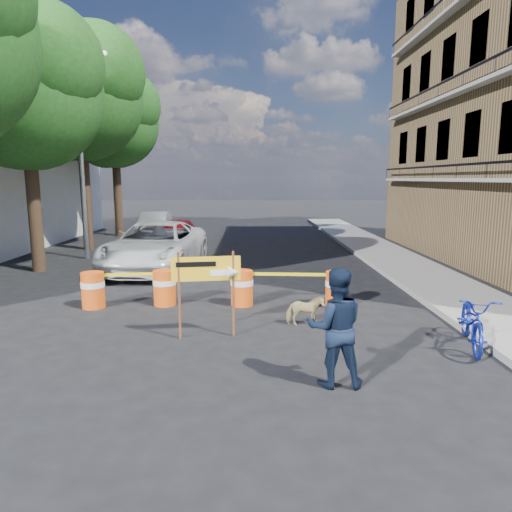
{
  "coord_description": "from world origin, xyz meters",
  "views": [
    {
      "loc": [
        0.55,
        -8.72,
        3.19
      ],
      "look_at": [
        0.71,
        2.41,
        1.3
      ],
      "focal_mm": 32.0,
      "sensor_mm": 36.0,
      "label": 1
    }
  ],
  "objects_px": {
    "detour_sign": "(215,275)",
    "suv_white": "(156,246)",
    "barrel_far_right": "(337,288)",
    "sedan_red": "(178,233)",
    "barrel_mid_left": "(165,287)",
    "bicycle": "(475,296)",
    "pedestrian": "(335,327)",
    "sedan_silver": "(155,224)",
    "barrel_mid_right": "(242,287)",
    "dog": "(305,311)",
    "barrel_far_left": "(93,289)"
  },
  "relations": [
    {
      "from": "detour_sign",
      "to": "suv_white",
      "type": "relative_size",
      "value": 0.3
    },
    {
      "from": "barrel_far_right",
      "to": "sedan_red",
      "type": "distance_m",
      "value": 11.49
    },
    {
      "from": "barrel_far_right",
      "to": "barrel_mid_left",
      "type": "bearing_deg",
      "value": 177.05
    },
    {
      "from": "barrel_mid_left",
      "to": "bicycle",
      "type": "height_order",
      "value": "bicycle"
    },
    {
      "from": "pedestrian",
      "to": "detour_sign",
      "type": "bearing_deg",
      "value": -45.83
    },
    {
      "from": "suv_white",
      "to": "sedan_silver",
      "type": "relative_size",
      "value": 1.44
    },
    {
      "from": "barrel_mid_right",
      "to": "bicycle",
      "type": "xyz_separation_m",
      "value": [
        4.45,
        -2.99,
        0.53
      ]
    },
    {
      "from": "dog",
      "to": "barrel_mid_left",
      "type": "bearing_deg",
      "value": 61.86
    },
    {
      "from": "dog",
      "to": "suv_white",
      "type": "bearing_deg",
      "value": 33.78
    },
    {
      "from": "suv_white",
      "to": "sedan_red",
      "type": "distance_m",
      "value": 5.06
    },
    {
      "from": "bicycle",
      "to": "sedan_red",
      "type": "height_order",
      "value": "bicycle"
    },
    {
      "from": "barrel_mid_left",
      "to": "suv_white",
      "type": "bearing_deg",
      "value": 103.86
    },
    {
      "from": "barrel_far_right",
      "to": "bicycle",
      "type": "distance_m",
      "value": 3.54
    },
    {
      "from": "pedestrian",
      "to": "sedan_red",
      "type": "relative_size",
      "value": 0.47
    },
    {
      "from": "pedestrian",
      "to": "barrel_mid_left",
      "type": "bearing_deg",
      "value": -51.3
    },
    {
      "from": "barrel_mid_right",
      "to": "sedan_silver",
      "type": "height_order",
      "value": "sedan_silver"
    },
    {
      "from": "barrel_mid_right",
      "to": "suv_white",
      "type": "distance_m",
      "value": 5.79
    },
    {
      "from": "detour_sign",
      "to": "sedan_red",
      "type": "xyz_separation_m",
      "value": [
        -2.65,
        12.27,
        -0.61
      ]
    },
    {
      "from": "barrel_far_left",
      "to": "barrel_far_right",
      "type": "distance_m",
      "value": 6.1
    },
    {
      "from": "detour_sign",
      "to": "dog",
      "type": "distance_m",
      "value": 2.25
    },
    {
      "from": "barrel_far_left",
      "to": "barrel_far_right",
      "type": "relative_size",
      "value": 1.0
    },
    {
      "from": "dog",
      "to": "sedan_silver",
      "type": "distance_m",
      "value": 16.97
    },
    {
      "from": "barrel_mid_right",
      "to": "bicycle",
      "type": "relative_size",
      "value": 0.45
    },
    {
      "from": "barrel_mid_left",
      "to": "sedan_silver",
      "type": "distance_m",
      "value": 14.31
    },
    {
      "from": "detour_sign",
      "to": "suv_white",
      "type": "bearing_deg",
      "value": 102.46
    },
    {
      "from": "bicycle",
      "to": "barrel_mid_left",
      "type": "bearing_deg",
      "value": 171.1
    },
    {
      "from": "barrel_mid_left",
      "to": "barrel_far_right",
      "type": "relative_size",
      "value": 1.0
    },
    {
      "from": "barrel_mid_right",
      "to": "sedan_silver",
      "type": "distance_m",
      "value": 14.92
    },
    {
      "from": "barrel_mid_right",
      "to": "pedestrian",
      "type": "bearing_deg",
      "value": -71.67
    },
    {
      "from": "barrel_far_right",
      "to": "bicycle",
      "type": "height_order",
      "value": "bicycle"
    },
    {
      "from": "barrel_far_left",
      "to": "suv_white",
      "type": "relative_size",
      "value": 0.15
    },
    {
      "from": "barrel_far_right",
      "to": "sedan_red",
      "type": "xyz_separation_m",
      "value": [
        -5.54,
        10.07,
        0.21
      ]
    },
    {
      "from": "barrel_far_left",
      "to": "pedestrian",
      "type": "xyz_separation_m",
      "value": [
        5.23,
        -4.41,
        0.46
      ]
    },
    {
      "from": "sedan_red",
      "to": "suv_white",
      "type": "bearing_deg",
      "value": -93.01
    },
    {
      "from": "barrel_mid_right",
      "to": "detour_sign",
      "type": "distance_m",
      "value": 2.56
    },
    {
      "from": "suv_white",
      "to": "pedestrian",
      "type": "bearing_deg",
      "value": -58.49
    },
    {
      "from": "barrel_far_left",
      "to": "bicycle",
      "type": "height_order",
      "value": "bicycle"
    },
    {
      "from": "barrel_mid_right",
      "to": "sedan_red",
      "type": "relative_size",
      "value": 0.22
    },
    {
      "from": "barrel_far_left",
      "to": "barrel_mid_right",
      "type": "bearing_deg",
      "value": 2.57
    },
    {
      "from": "barrel_mid_left",
      "to": "detour_sign",
      "type": "xyz_separation_m",
      "value": [
        1.47,
        -2.43,
        0.82
      ]
    },
    {
      "from": "barrel_far_right",
      "to": "sedan_red",
      "type": "relative_size",
      "value": 0.22
    },
    {
      "from": "barrel_far_right",
      "to": "barrel_far_left",
      "type": "bearing_deg",
      "value": 179.97
    },
    {
      "from": "barrel_mid_right",
      "to": "barrel_far_right",
      "type": "xyz_separation_m",
      "value": [
        2.39,
        -0.17,
        0.0
      ]
    },
    {
      "from": "barrel_mid_right",
      "to": "bicycle",
      "type": "distance_m",
      "value": 5.39
    },
    {
      "from": "bicycle",
      "to": "detour_sign",
      "type": "bearing_deg",
      "value": -170.63
    },
    {
      "from": "dog",
      "to": "sedan_red",
      "type": "bearing_deg",
      "value": 20.26
    },
    {
      "from": "suv_white",
      "to": "sedan_silver",
      "type": "xyz_separation_m",
      "value": [
        -1.92,
        9.19,
        -0.15
      ]
    },
    {
      "from": "bicycle",
      "to": "sedan_silver",
      "type": "relative_size",
      "value": 0.48
    },
    {
      "from": "pedestrian",
      "to": "suv_white",
      "type": "xyz_separation_m",
      "value": [
        -4.67,
        9.41,
        -0.1
      ]
    },
    {
      "from": "bicycle",
      "to": "suv_white",
      "type": "bearing_deg",
      "value": 150.63
    }
  ]
}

